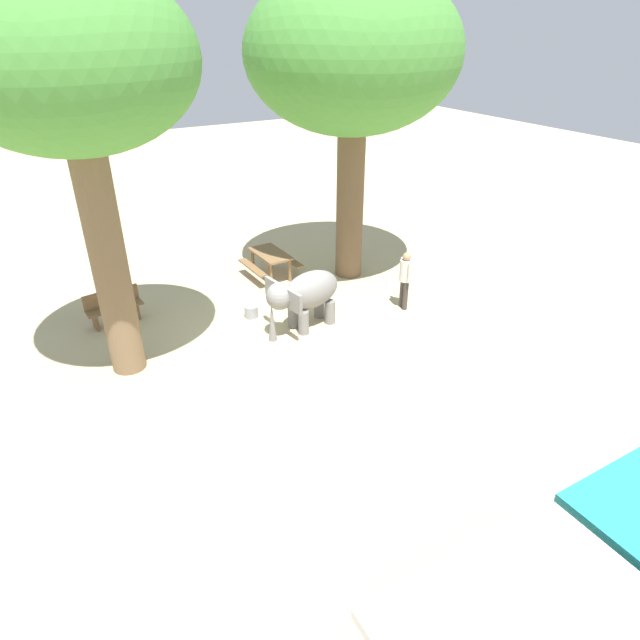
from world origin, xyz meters
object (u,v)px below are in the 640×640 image
wooden_bench (114,306)px  shade_tree_secondary (70,70)px  elephant (304,294)px  person_handler (405,276)px  feed_bucket (251,311)px  picnic_table_near (271,259)px  shade_tree_main (354,56)px

wooden_bench → shade_tree_secondary: bearing=79.5°
elephant → wooden_bench: (4.14, -2.70, -0.47)m
person_handler → shade_tree_secondary: (7.17, -0.79, 5.23)m
elephant → feed_bucket: elephant is taller
shade_tree_secondary → picnic_table_near: 7.99m
shade_tree_main → shade_tree_secondary: 7.34m
elephant → shade_tree_main: size_ratio=0.26×
shade_tree_main → wooden_bench: (6.90, -0.41, -5.63)m
shade_tree_main → elephant: bearing=39.5°
person_handler → wooden_bench: bearing=-14.6°
shade_tree_secondary → wooden_bench: bearing=-94.7°
person_handler → feed_bucket: bearing=-13.4°
elephant → wooden_bench: bearing=-42.3°
person_handler → picnic_table_near: (2.23, -3.67, -0.36)m
picnic_table_near → feed_bucket: picnic_table_near is taller
wooden_bench → feed_bucket: (-3.17, 1.50, -0.31)m
elephant → shade_tree_main: bearing=-149.6°
shade_tree_secondary → feed_bucket: bearing=-166.6°
feed_bucket → wooden_bench: bearing=-25.3°
feed_bucket → picnic_table_near: bearing=-127.2°
person_handler → picnic_table_near: person_handler is taller
person_handler → picnic_table_near: bearing=-49.5°
wooden_bench → feed_bucket: wooden_bench is taller
shade_tree_secondary → person_handler: bearing=173.7°
shade_tree_main → picnic_table_near: size_ratio=5.28×
picnic_table_near → elephant: bearing=167.2°
elephant → shade_tree_secondary: size_ratio=0.27×
feed_bucket → elephant: bearing=128.8°
wooden_bench → picnic_table_near: wooden_bench is taller
shade_tree_main → feed_bucket: size_ratio=22.86×
elephant → wooden_bench: elephant is taller
shade_tree_secondary → feed_bucket: (-3.36, -0.80, -6.02)m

